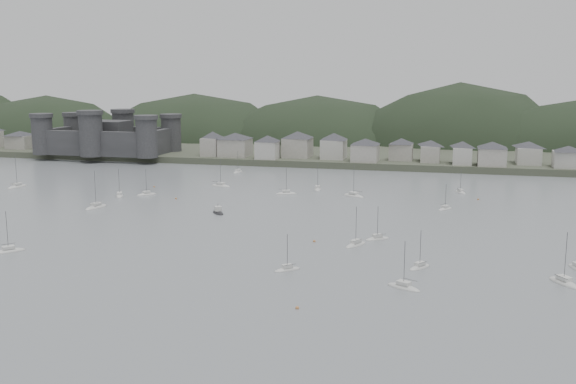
# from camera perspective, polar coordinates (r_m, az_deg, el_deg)

# --- Properties ---
(ground) EXTENTS (900.00, 900.00, 0.00)m
(ground) POSITION_cam_1_polar(r_m,az_deg,el_deg) (137.04, -7.84, -7.78)
(ground) COLOR slate
(ground) RESTS_ON ground
(far_shore_land) EXTENTS (900.00, 250.00, 3.00)m
(far_shore_land) POSITION_cam_1_polar(r_m,az_deg,el_deg) (420.57, 7.44, 4.46)
(far_shore_land) COLOR #383D2D
(far_shore_land) RESTS_ON ground
(forested_ridge) EXTENTS (851.55, 103.94, 102.57)m
(forested_ridge) POSITION_cam_1_polar(r_m,az_deg,el_deg) (396.21, 7.64, 2.25)
(forested_ridge) COLOR black
(forested_ridge) RESTS_ON ground
(castle) EXTENTS (66.00, 43.00, 20.00)m
(castle) POSITION_cam_1_polar(r_m,az_deg,el_deg) (346.51, -15.18, 4.59)
(castle) COLOR #303133
(castle) RESTS_ON far_shore_land
(waterfront_town) EXTENTS (451.48, 28.46, 12.92)m
(waterfront_town) POSITION_cam_1_polar(r_m,az_deg,el_deg) (305.79, 14.37, 3.51)
(waterfront_town) COLOR gray
(waterfront_town) RESTS_ON far_shore_land
(sailboat_lead) EXTENTS (6.77, 8.52, 11.48)m
(sailboat_lead) POSITION_cam_1_polar(r_m,az_deg,el_deg) (146.79, 22.56, -7.19)
(sailboat_lead) COLOR beige
(sailboat_lead) RESTS_ON ground
(moored_fleet) EXTENTS (257.02, 177.42, 13.20)m
(moored_fleet) POSITION_cam_1_polar(r_m,az_deg,el_deg) (203.07, -7.64, -1.86)
(moored_fleet) COLOR beige
(moored_fleet) RESTS_ON ground
(motor_launch_far) EXTENTS (6.19, 6.88, 3.65)m
(motor_launch_far) POSITION_cam_1_polar(r_m,az_deg,el_deg) (203.94, -6.02, -1.74)
(motor_launch_far) COLOR black
(motor_launch_far) RESTS_ON ground
(mooring_buoys) EXTENTS (178.04, 118.84, 0.70)m
(mooring_buoys) POSITION_cam_1_polar(r_m,az_deg,el_deg) (192.20, -1.50, -2.46)
(mooring_buoys) COLOR #B6733C
(mooring_buoys) RESTS_ON ground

